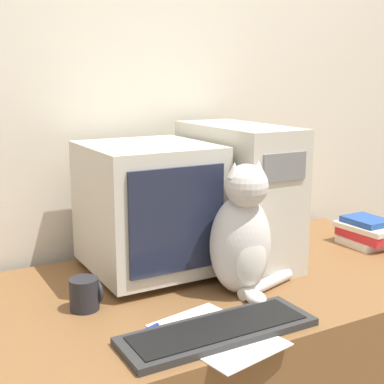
# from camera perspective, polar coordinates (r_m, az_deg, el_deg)

# --- Properties ---
(wall_back) EXTENTS (7.00, 0.05, 2.50)m
(wall_back) POSITION_cam_1_polar(r_m,az_deg,el_deg) (1.95, -3.27, 9.24)
(wall_back) COLOR beige
(wall_back) RESTS_ON ground_plane
(crt_monitor) EXTENTS (0.36, 0.40, 0.41)m
(crt_monitor) POSITION_cam_1_polar(r_m,az_deg,el_deg) (1.65, -4.67, -1.66)
(crt_monitor) COLOR beige
(crt_monitor) RESTS_ON desk
(computer_tower) EXTENTS (0.22, 0.48, 0.45)m
(computer_tower) POSITION_cam_1_polar(r_m,az_deg,el_deg) (1.77, 4.86, -0.16)
(computer_tower) COLOR beige
(computer_tower) RESTS_ON desk
(keyboard) EXTENTS (0.49, 0.16, 0.02)m
(keyboard) POSITION_cam_1_polar(r_m,az_deg,el_deg) (1.32, 2.84, -14.56)
(keyboard) COLOR #2D2D2D
(keyboard) RESTS_ON desk
(cat) EXTENTS (0.28, 0.22, 0.38)m
(cat) POSITION_cam_1_polar(r_m,az_deg,el_deg) (1.50, 5.44, -4.82)
(cat) COLOR silver
(cat) RESTS_ON desk
(book_stack) EXTENTS (0.16, 0.22, 0.10)m
(book_stack) POSITION_cam_1_polar(r_m,az_deg,el_deg) (2.06, 18.18, -4.10)
(book_stack) COLOR beige
(book_stack) RESTS_ON desk
(pen) EXTENTS (0.13, 0.05, 0.01)m
(pen) POSITION_cam_1_polar(r_m,az_deg,el_deg) (1.32, -5.81, -14.83)
(pen) COLOR navy
(pen) RESTS_ON desk
(paper_sheet) EXTENTS (0.26, 0.33, 0.00)m
(paper_sheet) POSITION_cam_1_polar(r_m,az_deg,el_deg) (1.32, 2.67, -14.96)
(paper_sheet) COLOR white
(paper_sheet) RESTS_ON desk
(mug) EXTENTS (0.08, 0.08, 0.09)m
(mug) POSITION_cam_1_polar(r_m,az_deg,el_deg) (1.46, -11.31, -10.62)
(mug) COLOR #232328
(mug) RESTS_ON desk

